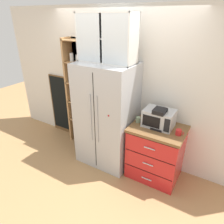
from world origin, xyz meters
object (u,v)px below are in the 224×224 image
object	(u,v)px
microwave	(159,118)
bottle_amber	(160,118)
refrigerator	(107,115)
chalkboard_menu	(62,105)
mug_sage	(138,120)
bottle_green	(158,121)
mug_red	(179,132)
coffee_maker	(160,118)

from	to	relation	value
microwave	bottle_amber	bearing A→B (deg)	16.10
refrigerator	chalkboard_menu	bearing A→B (deg)	166.47
refrigerator	mug_sage	world-z (taller)	refrigerator
bottle_green	chalkboard_menu	distance (m)	2.27
bottle_amber	chalkboard_menu	size ratio (longest dim) A/B	0.23
mug_red	bottle_amber	xyz separation A→B (m)	(-0.31, 0.11, 0.09)
refrigerator	microwave	bearing A→B (deg)	5.94
mug_red	bottle_amber	distance (m)	0.34
bottle_amber	bottle_green	distance (m)	0.09
coffee_maker	bottle_green	size ratio (longest dim) A/B	1.14
refrigerator	bottle_green	world-z (taller)	refrigerator
chalkboard_menu	bottle_green	bearing A→B (deg)	-8.15
microwave	mug_red	size ratio (longest dim) A/B	3.81
chalkboard_menu	bottle_amber	bearing A→B (deg)	-5.84
microwave	chalkboard_menu	size ratio (longest dim) A/B	0.34
coffee_maker	refrigerator	bearing A→B (deg)	-176.93
mug_red	bottle_amber	size ratio (longest dim) A/B	0.40
mug_sage	bottle_green	size ratio (longest dim) A/B	0.40
refrigerator	mug_red	bearing A→B (deg)	-0.51
microwave	mug_sage	bearing A→B (deg)	-170.39
mug_red	bottle_green	xyz separation A→B (m)	(-0.31, 0.02, 0.08)
microwave	refrigerator	bearing A→B (deg)	-174.06
coffee_maker	mug_red	bearing A→B (deg)	-10.70
mug_red	chalkboard_menu	distance (m)	2.57
mug_sage	bottle_amber	world-z (taller)	bottle_amber
refrigerator	chalkboard_menu	distance (m)	1.40
refrigerator	bottle_amber	world-z (taller)	refrigerator
bottle_amber	chalkboard_menu	world-z (taller)	chalkboard_menu
microwave	chalkboard_menu	bearing A→B (deg)	173.93
bottle_green	chalkboard_menu	size ratio (longest dim) A/B	0.21
coffee_maker	mug_sage	bearing A→B (deg)	-178.29
mug_sage	bottle_green	bearing A→B (deg)	-5.66
microwave	mug_red	distance (m)	0.35
coffee_maker	mug_sage	xyz separation A→B (m)	(-0.33, -0.01, -0.11)
mug_red	mug_sage	bearing A→B (deg)	175.68
microwave	bottle_green	distance (m)	0.09
mug_red	bottle_green	size ratio (longest dim) A/B	0.42
mug_sage	coffee_maker	bearing A→B (deg)	1.71
mug_sage	chalkboard_menu	size ratio (longest dim) A/B	0.09
mug_red	refrigerator	bearing A→B (deg)	179.49
chalkboard_menu	mug_sage	bearing A→B (deg)	-8.58
bottle_amber	bottle_green	bearing A→B (deg)	-90.00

